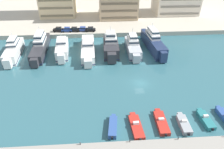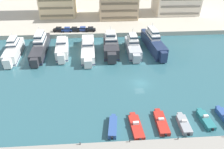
# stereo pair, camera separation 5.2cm
# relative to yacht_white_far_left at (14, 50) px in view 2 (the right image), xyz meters

# --- Properties ---
(ground_plane) EXTENTS (400.00, 400.00, 0.00)m
(ground_plane) POSITION_rel_yacht_white_far_left_xyz_m (38.59, -18.60, -2.14)
(ground_plane) COLOR #336670
(quay_promenade) EXTENTS (180.00, 70.00, 1.68)m
(quay_promenade) POSITION_rel_yacht_white_far_left_xyz_m (38.59, 48.52, -1.30)
(quay_promenade) COLOR beige
(quay_promenade) RESTS_ON ground
(yacht_white_far_left) EXTENTS (5.11, 18.00, 7.56)m
(yacht_white_far_left) POSITION_rel_yacht_white_far_left_xyz_m (0.00, 0.00, 0.00)
(yacht_white_far_left) COLOR white
(yacht_white_far_left) RESTS_ON ground
(yacht_charcoal_left) EXTENTS (4.58, 21.93, 8.14)m
(yacht_charcoal_left) POSITION_rel_yacht_white_far_left_xyz_m (8.14, 2.24, 0.13)
(yacht_charcoal_left) COLOR #333338
(yacht_charcoal_left) RESTS_ON ground
(yacht_white_mid_left) EXTENTS (4.89, 15.23, 6.76)m
(yacht_white_mid_left) POSITION_rel_yacht_white_far_left_xyz_m (15.64, 0.23, -0.10)
(yacht_white_mid_left) COLOR white
(yacht_white_mid_left) RESTS_ON ground
(yacht_white_center_left) EXTENTS (4.77, 21.16, 6.12)m
(yacht_white_center_left) POSITION_rel_yacht_white_far_left_xyz_m (24.19, 0.48, -0.40)
(yacht_white_center_left) COLOR white
(yacht_white_center_left) RESTS_ON ground
(yacht_charcoal_center) EXTENTS (5.16, 16.12, 8.72)m
(yacht_charcoal_center) POSITION_rel_yacht_white_far_left_xyz_m (31.86, 0.20, 0.37)
(yacht_charcoal_center) COLOR #333338
(yacht_charcoal_center) RESTS_ON ground
(yacht_silver_center_right) EXTENTS (4.07, 16.29, 7.78)m
(yacht_silver_center_right) POSITION_rel_yacht_white_far_left_xyz_m (39.30, 0.13, 0.01)
(yacht_silver_center_right) COLOR silver
(yacht_silver_center_right) RESTS_ON ground
(yacht_navy_mid_right) EXTENTS (5.36, 21.53, 8.59)m
(yacht_navy_mid_right) POSITION_rel_yacht_white_far_left_xyz_m (46.72, 2.24, 0.41)
(yacht_navy_mid_right) COLOR navy
(yacht_navy_mid_right) RESTS_ON ground
(motorboat_blue_far_left) EXTENTS (2.28, 6.60, 1.08)m
(motorboat_blue_far_left) POSITION_rel_yacht_white_far_left_xyz_m (30.11, -34.34, -1.60)
(motorboat_blue_far_left) COLOR #33569E
(motorboat_blue_far_left) RESTS_ON ground
(motorboat_red_left) EXTENTS (2.58, 7.74, 1.39)m
(motorboat_red_left) POSITION_rel_yacht_white_far_left_xyz_m (34.92, -34.47, -1.71)
(motorboat_red_left) COLOR red
(motorboat_red_left) RESTS_ON ground
(motorboat_red_mid_left) EXTENTS (2.19, 7.76, 1.31)m
(motorboat_red_mid_left) POSITION_rel_yacht_white_far_left_xyz_m (40.39, -33.71, -1.68)
(motorboat_red_mid_left) COLOR red
(motorboat_red_mid_left) RESTS_ON ground
(motorboat_grey_center_left) EXTENTS (1.99, 6.23, 1.54)m
(motorboat_grey_center_left) POSITION_rel_yacht_white_far_left_xyz_m (44.90, -34.64, -1.58)
(motorboat_grey_center_left) COLOR #9EA3A8
(motorboat_grey_center_left) RESTS_ON ground
(motorboat_teal_center) EXTENTS (2.17, 6.46, 1.49)m
(motorboat_teal_center) POSITION_rel_yacht_white_far_left_xyz_m (50.04, -33.56, -1.64)
(motorboat_teal_center) COLOR teal
(motorboat_teal_center) RESTS_ON ground
(car_black_far_left) EXTENTS (4.18, 2.09, 1.80)m
(car_black_far_left) POSITION_rel_yacht_white_far_left_xyz_m (12.32, 16.44, 0.51)
(car_black_far_left) COLOR black
(car_black_far_left) RESTS_ON quay_promenade
(car_blue_left) EXTENTS (4.11, 1.94, 1.80)m
(car_blue_left) POSITION_rel_yacht_white_far_left_xyz_m (15.66, 16.12, 0.51)
(car_blue_left) COLOR #28428E
(car_blue_left) RESTS_ON quay_promenade
(car_black_mid_left) EXTENTS (4.18, 2.08, 1.80)m
(car_black_mid_left) POSITION_rel_yacht_white_far_left_xyz_m (18.44, 16.10, 0.51)
(car_black_mid_left) COLOR black
(car_black_mid_left) RESTS_ON quay_promenade
(car_blue_center_left) EXTENTS (4.19, 2.10, 1.80)m
(car_blue_center_left) POSITION_rel_yacht_white_far_left_xyz_m (21.72, 16.24, 0.51)
(car_blue_center_left) COLOR #28428E
(car_blue_center_left) RESTS_ON quay_promenade
(car_black_center) EXTENTS (4.11, 1.95, 1.80)m
(car_black_center) POSITION_rel_yacht_white_far_left_xyz_m (24.80, 15.84, 0.51)
(car_black_center) COLOR black
(car_black_center) RESTS_ON quay_promenade
(bollard_west) EXTENTS (0.20, 0.20, 0.61)m
(bollard_west) POSITION_rel_yacht_white_far_left_xyz_m (23.69, -38.50, -1.24)
(bollard_west) COLOR #2D2D33
(bollard_west) RESTS_ON pier_dock
(bollard_west_mid) EXTENTS (0.20, 0.20, 0.61)m
(bollard_west_mid) POSITION_rel_yacht_white_far_left_xyz_m (33.04, -38.50, -1.24)
(bollard_west_mid) COLOR #2D2D33
(bollard_west_mid) RESTS_ON pier_dock
(bollard_east_mid) EXTENTS (0.20, 0.20, 0.61)m
(bollard_east_mid) POSITION_rel_yacht_white_far_left_xyz_m (42.40, -38.50, -1.24)
(bollard_east_mid) COLOR #2D2D33
(bollard_east_mid) RESTS_ON pier_dock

